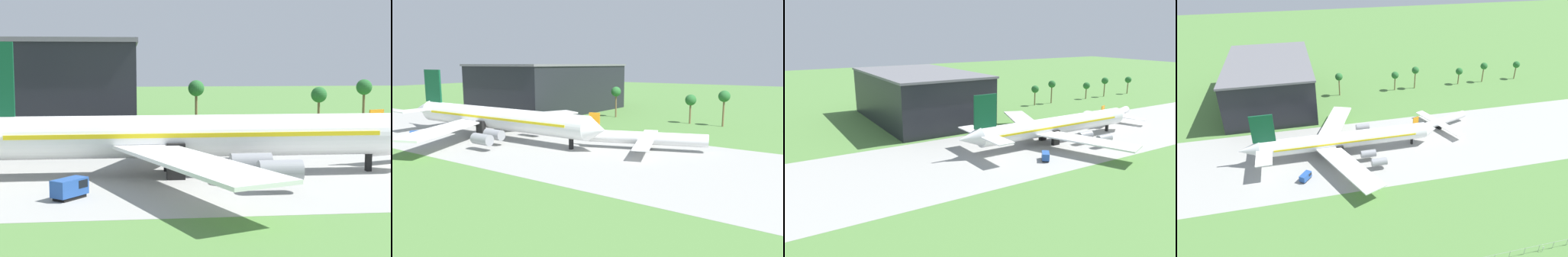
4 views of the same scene
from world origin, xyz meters
The scene contains 7 objects.
ground_plane centered at (0.00, 0.00, 0.00)m, with size 600.00×600.00×0.00m, color #517F3D.
taxiway_strip centered at (0.00, 0.00, 0.01)m, with size 320.00×44.00×0.02m.
jet_airliner centered at (-42.25, 0.66, 5.24)m, with size 69.57×59.95×17.80m.
regional_aircraft centered at (-2.09, 9.69, 2.71)m, with size 26.55×24.18×8.24m.
baggage_tug centered at (-56.36, -12.19, 1.25)m, with size 4.14×4.49×2.30m.
terminal_building centered at (-66.50, 54.10, 9.72)m, with size 36.72×61.20×19.41m.
palm_tree_row centered at (15.40, 53.21, 8.20)m, with size 99.96×3.60×11.35m.
Camera 2 is at (34.67, -68.33, 19.48)m, focal length 35.00 mm.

